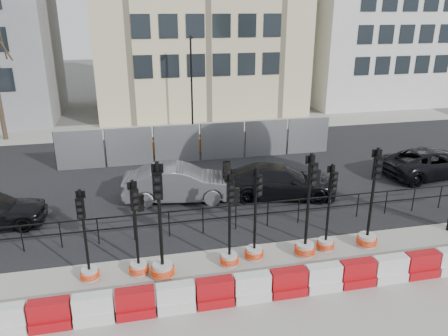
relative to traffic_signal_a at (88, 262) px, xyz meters
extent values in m
plane|color=#51514C|center=(4.97, 0.86, -0.60)|extent=(120.00, 120.00, 0.00)
cube|color=gray|center=(4.97, -2.14, -0.59)|extent=(40.00, 6.00, 0.02)
cube|color=black|center=(4.97, 7.86, -0.59)|extent=(40.00, 14.00, 0.03)
cube|color=gray|center=(4.97, 16.86, -0.59)|extent=(40.00, 4.00, 0.02)
cube|color=silver|center=(21.97, 22.86, 7.40)|extent=(12.00, 9.00, 16.00)
cylinder|color=black|center=(-2.23, 2.06, -0.10)|extent=(0.04, 0.04, 1.00)
cylinder|color=black|center=(-1.03, 2.06, -0.10)|extent=(0.04, 0.04, 1.00)
cylinder|color=black|center=(0.17, 2.06, -0.10)|extent=(0.04, 0.04, 1.00)
cylinder|color=black|center=(1.37, 2.06, -0.10)|extent=(0.04, 0.04, 1.00)
cylinder|color=black|center=(2.57, 2.06, -0.10)|extent=(0.04, 0.04, 1.00)
cylinder|color=black|center=(3.77, 2.06, -0.10)|extent=(0.04, 0.04, 1.00)
cylinder|color=black|center=(4.97, 2.06, -0.10)|extent=(0.04, 0.04, 1.00)
cylinder|color=black|center=(6.17, 2.06, -0.10)|extent=(0.04, 0.04, 1.00)
cylinder|color=black|center=(7.37, 2.06, -0.10)|extent=(0.04, 0.04, 1.00)
cylinder|color=black|center=(8.57, 2.06, -0.10)|extent=(0.04, 0.04, 1.00)
cylinder|color=black|center=(9.77, 2.06, -0.10)|extent=(0.04, 0.04, 1.00)
cylinder|color=black|center=(10.97, 2.06, -0.10)|extent=(0.04, 0.04, 1.00)
cylinder|color=black|center=(12.17, 2.06, -0.10)|extent=(0.04, 0.04, 1.00)
cylinder|color=black|center=(13.37, 2.06, -0.10)|extent=(0.04, 0.04, 1.00)
cube|color=black|center=(4.97, 2.06, 0.38)|extent=(18.00, 0.04, 0.04)
cube|color=black|center=(4.97, 2.06, -0.05)|extent=(18.00, 0.04, 0.04)
cube|color=#92959A|center=(-1.03, 9.86, 0.40)|extent=(2.30, 0.05, 2.00)
cylinder|color=black|center=(-2.18, 9.86, 0.40)|extent=(0.05, 0.05, 2.00)
cube|color=#92959A|center=(1.37, 9.86, 0.40)|extent=(2.30, 0.05, 2.00)
cylinder|color=black|center=(0.22, 9.86, 0.40)|extent=(0.05, 0.05, 2.00)
cube|color=#92959A|center=(3.77, 9.86, 0.40)|extent=(2.30, 0.05, 2.00)
cylinder|color=black|center=(2.62, 9.86, 0.40)|extent=(0.05, 0.05, 2.00)
cube|color=#92959A|center=(6.17, 9.86, 0.40)|extent=(2.30, 0.05, 2.00)
cylinder|color=black|center=(5.02, 9.86, 0.40)|extent=(0.05, 0.05, 2.00)
cube|color=#92959A|center=(8.57, 9.86, 0.40)|extent=(2.30, 0.05, 2.00)
cylinder|color=black|center=(7.42, 9.86, 0.40)|extent=(0.05, 0.05, 2.00)
cube|color=#92959A|center=(10.97, 9.86, 0.40)|extent=(2.30, 0.05, 2.00)
cylinder|color=black|center=(9.82, 9.86, 0.40)|extent=(0.05, 0.05, 2.00)
cube|color=orange|center=(0.97, 11.36, -0.20)|extent=(1.00, 0.40, 0.80)
cube|color=orange|center=(2.97, 11.36, -0.20)|extent=(1.00, 0.40, 0.80)
cube|color=orange|center=(4.97, 11.36, -0.20)|extent=(1.00, 0.40, 0.80)
cube|color=orange|center=(6.97, 11.36, -0.20)|extent=(1.00, 0.40, 0.80)
cylinder|color=black|center=(5.47, 15.86, 2.40)|extent=(0.12, 0.12, 6.00)
cube|color=black|center=(5.47, 15.61, 5.30)|extent=(0.12, 0.50, 0.12)
cube|color=silver|center=(-1.86, -1.94, -0.45)|extent=(1.00, 0.50, 0.30)
cube|color=silver|center=(-1.86, -1.94, -0.05)|extent=(1.00, 0.35, 0.50)
cube|color=#B00E1A|center=(-0.81, -1.94, -0.45)|extent=(1.00, 0.50, 0.30)
cube|color=#B00E1A|center=(-0.81, -1.94, -0.05)|extent=(1.00, 0.35, 0.50)
cube|color=silver|center=(0.24, -1.94, -0.45)|extent=(1.00, 0.50, 0.30)
cube|color=silver|center=(0.24, -1.94, -0.05)|extent=(1.00, 0.35, 0.50)
cube|color=#B00E1A|center=(1.29, -1.94, -0.45)|extent=(1.00, 0.50, 0.30)
cube|color=#B00E1A|center=(1.29, -1.94, -0.05)|extent=(1.00, 0.35, 0.50)
cube|color=silver|center=(2.34, -1.94, -0.45)|extent=(1.00, 0.50, 0.30)
cube|color=silver|center=(2.34, -1.94, -0.05)|extent=(1.00, 0.35, 0.50)
cube|color=#B00E1A|center=(3.39, -1.94, -0.45)|extent=(1.00, 0.50, 0.30)
cube|color=#B00E1A|center=(3.39, -1.94, -0.05)|extent=(1.00, 0.35, 0.50)
cube|color=silver|center=(4.44, -1.94, -0.45)|extent=(1.00, 0.50, 0.30)
cube|color=silver|center=(4.44, -1.94, -0.05)|extent=(1.00, 0.35, 0.50)
cube|color=#B00E1A|center=(5.49, -1.94, -0.45)|extent=(1.00, 0.50, 0.30)
cube|color=#B00E1A|center=(5.49, -1.94, -0.05)|extent=(1.00, 0.35, 0.50)
cube|color=silver|center=(6.54, -1.94, -0.45)|extent=(1.00, 0.50, 0.30)
cube|color=silver|center=(6.54, -1.94, -0.05)|extent=(1.00, 0.35, 0.50)
cube|color=#B00E1A|center=(7.59, -1.94, -0.45)|extent=(1.00, 0.50, 0.30)
cube|color=#B00E1A|center=(7.59, -1.94, -0.05)|extent=(1.00, 0.35, 0.50)
cube|color=silver|center=(8.64, -1.94, -0.45)|extent=(1.00, 0.50, 0.30)
cube|color=silver|center=(8.64, -1.94, -0.05)|extent=(1.00, 0.35, 0.50)
cube|color=#B00E1A|center=(9.69, -1.94, -0.45)|extent=(1.00, 0.50, 0.30)
cube|color=#B00E1A|center=(9.69, -1.94, -0.05)|extent=(1.00, 0.35, 0.50)
cylinder|color=beige|center=(0.00, 0.01, -0.43)|extent=(0.48, 0.48, 0.35)
torus|color=#FB3E0D|center=(0.00, 0.01, -0.50)|extent=(0.57, 0.57, 0.04)
torus|color=#FB3E0D|center=(0.00, 0.01, -0.43)|extent=(0.57, 0.57, 0.04)
torus|color=#FB3E0D|center=(0.00, 0.01, -0.35)|extent=(0.57, 0.57, 0.04)
cylinder|color=black|center=(0.00, 0.01, 0.99)|extent=(0.08, 0.08, 2.65)
cube|color=black|center=(-0.01, -0.09, 1.78)|extent=(0.23, 0.15, 0.62)
cylinder|color=black|center=(-0.02, -0.16, 1.59)|extent=(0.14, 0.06, 0.13)
cylinder|color=black|center=(-0.02, -0.16, 1.78)|extent=(0.14, 0.06, 0.13)
cylinder|color=black|center=(-0.02, -0.16, 1.98)|extent=(0.14, 0.06, 0.13)
cube|color=black|center=(0.01, 0.06, 2.14)|extent=(0.27, 0.07, 0.21)
cylinder|color=beige|center=(1.44, -0.01, -0.42)|extent=(0.50, 0.50, 0.37)
torus|color=#FB3E0D|center=(1.44, -0.01, -0.49)|extent=(0.61, 0.61, 0.05)
torus|color=#FB3E0D|center=(1.44, -0.01, -0.42)|extent=(0.61, 0.61, 0.05)
torus|color=#FB3E0D|center=(1.44, -0.01, -0.34)|extent=(0.61, 0.61, 0.05)
cylinder|color=black|center=(1.44, -0.01, 1.07)|extent=(0.08, 0.08, 2.79)
cube|color=black|center=(1.47, -0.11, 1.91)|extent=(0.25, 0.19, 0.65)
cylinder|color=black|center=(1.49, -0.18, 1.71)|extent=(0.15, 0.08, 0.14)
cylinder|color=black|center=(1.49, -0.18, 1.91)|extent=(0.15, 0.08, 0.14)
cylinder|color=black|center=(1.49, -0.18, 2.12)|extent=(0.15, 0.08, 0.14)
cube|color=black|center=(1.42, 0.05, 2.28)|extent=(0.28, 0.10, 0.22)
cube|color=black|center=(1.62, 0.04, 1.73)|extent=(0.21, 0.17, 0.51)
cylinder|color=beige|center=(2.13, -0.32, -0.38)|extent=(0.60, 0.60, 0.45)
torus|color=#FB3E0D|center=(2.13, -0.32, -0.47)|extent=(0.72, 0.72, 0.06)
torus|color=#FB3E0D|center=(2.13, -0.32, -0.38)|extent=(0.72, 0.72, 0.06)
torus|color=#FB3E0D|center=(2.13, -0.32, -0.29)|extent=(0.72, 0.72, 0.06)
cylinder|color=black|center=(2.13, -0.32, 1.40)|extent=(0.10, 0.10, 3.34)
cube|color=black|center=(2.12, -0.45, 2.40)|extent=(0.28, 0.19, 0.78)
cylinder|color=black|center=(2.10, -0.54, 2.16)|extent=(0.17, 0.08, 0.17)
cylinder|color=black|center=(2.10, -0.54, 2.40)|extent=(0.17, 0.08, 0.17)
cylinder|color=black|center=(2.10, -0.54, 2.65)|extent=(0.17, 0.08, 0.17)
cube|color=black|center=(2.14, -0.25, 2.85)|extent=(0.34, 0.08, 0.27)
cylinder|color=beige|center=(4.23, -0.11, -0.41)|extent=(0.51, 0.51, 0.37)
torus|color=#FB3E0D|center=(4.23, -0.11, -0.49)|extent=(0.61, 0.61, 0.05)
torus|color=#FB3E0D|center=(4.23, -0.11, -0.41)|extent=(0.61, 0.61, 0.05)
torus|color=#FB3E0D|center=(4.23, -0.11, -0.34)|extent=(0.61, 0.61, 0.05)
cylinder|color=black|center=(4.23, -0.11, 1.08)|extent=(0.08, 0.08, 2.81)
cube|color=black|center=(4.23, -0.22, 1.92)|extent=(0.23, 0.14, 0.65)
cylinder|color=black|center=(4.24, -0.30, 1.72)|extent=(0.14, 0.05, 0.14)
cylinder|color=black|center=(4.24, -0.30, 1.92)|extent=(0.14, 0.05, 0.14)
cylinder|color=black|center=(4.24, -0.30, 2.13)|extent=(0.14, 0.05, 0.14)
cube|color=black|center=(4.23, -0.05, 2.30)|extent=(0.28, 0.04, 0.22)
cube|color=black|center=(4.41, -0.10, 1.74)|extent=(0.19, 0.13, 0.51)
cylinder|color=beige|center=(5.09, 0.08, -0.41)|extent=(0.52, 0.52, 0.38)
torus|color=#FB3E0D|center=(5.09, 0.08, -0.49)|extent=(0.62, 0.62, 0.05)
torus|color=#FB3E0D|center=(5.09, 0.08, -0.41)|extent=(0.62, 0.62, 0.05)
torus|color=#FB3E0D|center=(5.09, 0.08, -0.33)|extent=(0.62, 0.62, 0.05)
cylinder|color=black|center=(5.09, 0.08, 1.12)|extent=(0.09, 0.09, 2.86)
cube|color=black|center=(5.13, -0.03, 1.98)|extent=(0.26, 0.20, 0.67)
cylinder|color=black|center=(5.15, -0.10, 1.77)|extent=(0.15, 0.09, 0.14)
cylinder|color=black|center=(5.15, -0.10, 1.98)|extent=(0.15, 0.09, 0.14)
cylinder|color=black|center=(5.15, -0.10, 2.19)|extent=(0.15, 0.09, 0.14)
cube|color=black|center=(5.07, 0.13, 2.36)|extent=(0.28, 0.12, 0.23)
cylinder|color=beige|center=(6.76, -0.08, -0.39)|extent=(0.57, 0.57, 0.43)
torus|color=#FB3E0D|center=(6.76, -0.08, -0.47)|extent=(0.69, 0.69, 0.05)
torus|color=#FB3E0D|center=(6.76, -0.08, -0.39)|extent=(0.69, 0.69, 0.05)
torus|color=#FB3E0D|center=(6.76, -0.08, -0.30)|extent=(0.69, 0.69, 0.05)
cylinder|color=black|center=(6.76, -0.08, 1.31)|extent=(0.10, 0.10, 3.19)
cube|color=black|center=(6.78, -0.20, 2.27)|extent=(0.27, 0.18, 0.74)
cylinder|color=black|center=(6.79, -0.29, 2.04)|extent=(0.17, 0.07, 0.16)
cylinder|color=black|center=(6.79, -0.29, 2.27)|extent=(0.17, 0.07, 0.16)
cylinder|color=black|center=(6.79, -0.29, 2.50)|extent=(0.17, 0.07, 0.16)
cube|color=black|center=(6.75, -0.01, 2.70)|extent=(0.32, 0.08, 0.26)
cube|color=black|center=(6.97, -0.05, 2.06)|extent=(0.23, 0.17, 0.59)
cylinder|color=beige|center=(7.56, 0.11, -0.42)|extent=(0.50, 0.50, 0.37)
torus|color=#FB3E0D|center=(7.56, 0.11, -0.49)|extent=(0.60, 0.60, 0.05)
torus|color=#FB3E0D|center=(7.56, 0.11, -0.42)|extent=(0.60, 0.60, 0.05)
torus|color=#FB3E0D|center=(7.56, 0.11, -0.34)|extent=(0.60, 0.60, 0.05)
cylinder|color=black|center=(7.56, 0.11, 1.06)|extent=(0.08, 0.08, 2.77)
cube|color=black|center=(7.58, 0.00, 1.89)|extent=(0.24, 0.17, 0.65)
cylinder|color=black|center=(7.60, -0.08, 1.68)|extent=(0.14, 0.07, 0.14)
cylinder|color=black|center=(7.60, -0.08, 1.89)|extent=(0.14, 0.07, 0.14)
cylinder|color=black|center=(7.60, -0.08, 2.09)|extent=(0.14, 0.07, 0.14)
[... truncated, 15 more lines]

